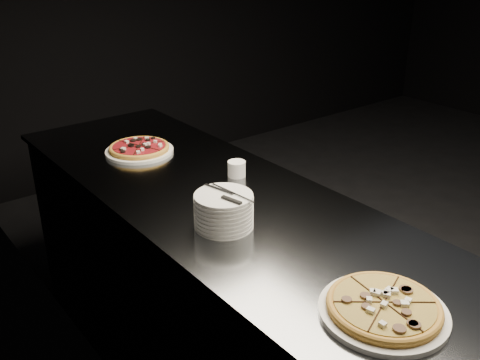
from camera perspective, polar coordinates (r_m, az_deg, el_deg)
wall_left at (r=1.62m, az=-11.88°, el=9.44°), size 0.02×5.00×2.80m
counter at (r=2.21m, az=-1.00°, el=-12.98°), size 0.74×2.44×0.92m
pizza_mushroom at (r=1.45m, az=15.07°, el=-13.03°), size 0.38×0.38×0.04m
pizza_tomato at (r=2.46m, az=-10.69°, el=3.30°), size 0.31×0.31×0.04m
plate_stack at (r=1.78m, az=-1.75°, el=-3.28°), size 0.20×0.20×0.12m
cutlery at (r=1.74m, az=-1.28°, el=-1.60°), size 0.07×0.21×0.01m
ramekin at (r=2.16m, az=-0.36°, el=1.25°), size 0.07×0.07×0.06m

